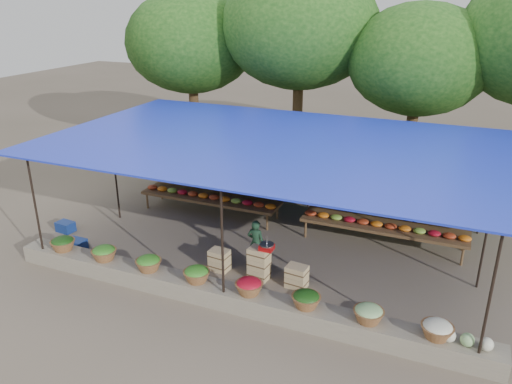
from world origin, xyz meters
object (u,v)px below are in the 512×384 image
at_px(crate_counter, 258,266).
at_px(vendor_seated, 256,243).
at_px(blue_crate_front, 76,245).
at_px(weighing_scale, 267,247).
at_px(blue_crate_back, 66,227).

xyz_separation_m(crate_counter, vendor_seated, (-0.27, 0.52, 0.28)).
bearing_deg(blue_crate_front, weighing_scale, 5.87).
bearing_deg(vendor_seated, blue_crate_back, 5.02).
distance_m(weighing_scale, vendor_seated, 0.76).
relative_size(weighing_scale, blue_crate_front, 0.72).
height_order(vendor_seated, blue_crate_back, vendor_seated).
xyz_separation_m(crate_counter, blue_crate_back, (-5.78, 0.21, -0.17)).
bearing_deg(weighing_scale, crate_counter, -180.00).
height_order(crate_counter, vendor_seated, vendor_seated).
distance_m(weighing_scale, blue_crate_back, 6.04).
height_order(vendor_seated, blue_crate_front, vendor_seated).
bearing_deg(weighing_scale, vendor_seated, 132.74).
bearing_deg(crate_counter, blue_crate_front, -173.74).
xyz_separation_m(weighing_scale, blue_crate_back, (-5.99, 0.21, -0.71)).
relative_size(crate_counter, blue_crate_back, 5.16).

